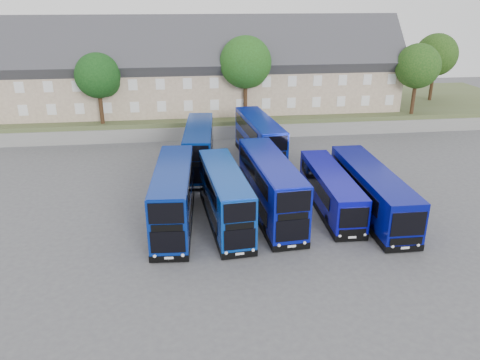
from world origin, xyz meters
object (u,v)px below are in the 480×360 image
Objects in this scene: coach_east_a at (330,191)px; tree_west at (99,77)px; dd_front_mid at (225,198)px; tree_east at (418,68)px; tree_mid at (247,64)px; dd_front_left at (174,198)px; tree_far at (437,56)px.

tree_west is (-19.52, 20.49, 5.61)m from coach_east_a.
tree_east is (24.66, 22.03, 5.43)m from dd_front_mid.
tree_mid reaches higher than dd_front_mid.
tree_west is at bearing 112.44° from dd_front_mid.
tree_east is at bearing 52.33° from coach_east_a.
coach_east_a is 28.85m from tree_west.
tree_mid is (-3.52, 20.99, 6.62)m from coach_east_a.
tree_west is (-7.76, 21.69, 4.98)m from dd_front_left.
tree_far reaches higher than coach_east_a.
dd_front_mid is 8.33m from coach_east_a.
tree_west is at bearing -170.54° from tree_far.
tree_east is at bearing 36.97° from dd_front_mid.
coach_east_a is at bearing -128.82° from tree_east.
tree_east is at bearing -1.43° from tree_mid.
coach_east_a is 22.29m from tree_mid.
coach_east_a is at bearing -129.28° from tree_far.
dd_front_mid is 1.34× the size of tree_west.
coach_east_a is at bearing -80.49° from tree_mid.
tree_west is at bearing -178.21° from tree_mid.
dd_front_left is 23.57m from tree_west.
tree_mid is at bearing -165.96° from tree_far.
tree_far reaches higher than tree_east.
tree_far is at bearing 51.87° from coach_east_a.
tree_east is at bearing 0.00° from tree_west.
dd_front_mid is (3.59, -0.33, -0.11)m from dd_front_left.
tree_east is at bearing -130.60° from tree_far.
dd_front_left is 1.32× the size of tree_east.
tree_far reaches higher than tree_west.
dd_front_mid is 0.94× the size of coach_east_a.
dd_front_left is at bearing -142.47° from tree_east.
tree_far is at bearing 9.46° from tree_west.
tree_far is at bearing 14.04° from tree_mid.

